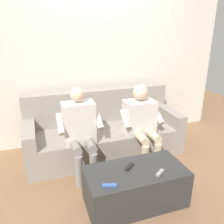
# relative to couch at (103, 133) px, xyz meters

# --- Properties ---
(ground_plane) EXTENTS (8.00, 8.00, 0.00)m
(ground_plane) POSITION_rel_couch_xyz_m (0.00, 0.75, -0.31)
(ground_plane) COLOR #846042
(back_wall) EXTENTS (4.42, 0.06, 2.45)m
(back_wall) POSITION_rel_couch_xyz_m (0.00, -0.54, 0.92)
(back_wall) COLOR beige
(back_wall) RESTS_ON ground
(couch) EXTENTS (2.24, 0.83, 0.91)m
(couch) POSITION_rel_couch_xyz_m (0.00, 0.00, 0.00)
(couch) COLOR gray
(couch) RESTS_ON ground
(coffee_table) EXTENTS (1.06, 0.53, 0.41)m
(coffee_table) POSITION_rel_couch_xyz_m (0.00, 1.18, -0.10)
(coffee_table) COLOR #2D2D2D
(coffee_table) RESTS_ON ground
(person_left_seated) EXTENTS (0.56, 0.58, 1.09)m
(person_left_seated) POSITION_rel_couch_xyz_m (-0.43, 0.40, 0.31)
(person_left_seated) COLOR beige
(person_left_seated) RESTS_ON ground
(person_right_seated) EXTENTS (0.55, 0.51, 1.14)m
(person_right_seated) POSITION_rel_couch_xyz_m (0.43, 0.41, 0.32)
(person_right_seated) COLOR beige
(person_right_seated) RESTS_ON ground
(remote_gray) EXTENTS (0.12, 0.10, 0.02)m
(remote_gray) POSITION_rel_couch_xyz_m (-0.20, 1.31, 0.12)
(remote_gray) COLOR gray
(remote_gray) RESTS_ON coffee_table
(remote_blue) EXTENTS (0.14, 0.07, 0.02)m
(remote_blue) POSITION_rel_couch_xyz_m (0.34, 1.34, 0.12)
(remote_blue) COLOR #3860B7
(remote_blue) RESTS_ON coffee_table
(remote_black) EXTENTS (0.13, 0.12, 0.02)m
(remote_black) POSITION_rel_couch_xyz_m (0.05, 1.11, 0.12)
(remote_black) COLOR black
(remote_black) RESTS_ON coffee_table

